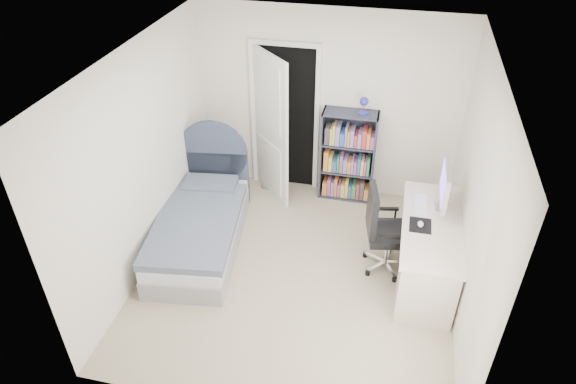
% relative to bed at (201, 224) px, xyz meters
% --- Properties ---
extents(room_shell, '(3.50, 3.70, 2.60)m').
position_rel_bed_xyz_m(room_shell, '(1.24, -0.27, 0.98)').
color(room_shell, tan).
rests_on(room_shell, ground).
extents(door, '(0.92, 0.62, 2.06)m').
position_rel_bed_xyz_m(door, '(0.61, 1.32, 0.76)').
color(door, black).
rests_on(door, ground).
extents(bed, '(1.16, 2.05, 1.20)m').
position_rel_bed_xyz_m(bed, '(0.00, 0.00, 0.00)').
color(bed, gray).
rests_on(bed, ground).
extents(nightstand, '(0.42, 0.42, 0.61)m').
position_rel_bed_xyz_m(nightstand, '(-0.24, 1.26, 0.13)').
color(nightstand, tan).
rests_on(nightstand, ground).
extents(floor_lamp, '(0.18, 0.18, 1.27)m').
position_rel_bed_xyz_m(floor_lamp, '(0.48, 1.32, 0.25)').
color(floor_lamp, silver).
rests_on(floor_lamp, ground).
extents(bookcase, '(0.70, 0.30, 1.49)m').
position_rel_bed_xyz_m(bookcase, '(1.57, 1.38, 0.31)').
color(bookcase, '#323544').
rests_on(bookcase, ground).
extents(desk, '(0.62, 1.55, 1.27)m').
position_rel_bed_xyz_m(desk, '(2.63, -0.02, 0.14)').
color(desk, beige).
rests_on(desk, ground).
extents(office_chair, '(0.57, 0.59, 1.06)m').
position_rel_bed_xyz_m(office_chair, '(2.12, 0.04, 0.31)').
color(office_chair, silver).
rests_on(office_chair, ground).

